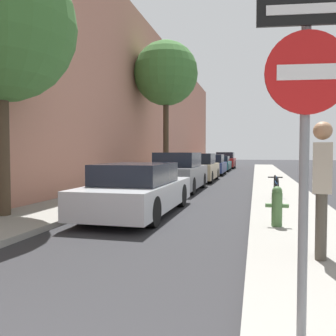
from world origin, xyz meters
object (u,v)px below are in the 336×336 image
Objects in this scene: parked_car_red at (225,161)px; street_tree_far at (166,74)px; parked_car_champagne at (200,168)px; parked_car_teal at (219,164)px; parked_car_silver at (138,190)px; fire_hydrant at (277,206)px; bicycle at (276,187)px; parked_car_navy at (210,165)px; parked_car_grey at (179,173)px; traffic_sign_post at (306,115)px; pedestrian at (322,181)px.

street_tree_far is (-1.60, -17.03, 4.73)m from parked_car_red.
parked_car_champagne reaches higher than parked_car_teal.
fire_hydrant is (3.19, -1.26, -0.09)m from parked_car_silver.
parked_car_teal is 18.77m from bicycle.
parked_car_navy is at bearing 90.78° from parked_car_silver.
bicycle is at bearing -74.68° from parked_car_navy.
traffic_sign_post is (3.30, -10.92, 1.08)m from parked_car_grey.
parked_car_red is (0.17, 10.27, 0.08)m from parked_car_navy.
fire_hydrant is (3.35, -6.71, -0.20)m from parked_car_grey.
parked_car_grey is at bearing -68.35° from street_tree_far.
street_tree_far reaches higher than parked_car_silver.
parked_car_silver is at bearing -89.39° from parked_car_champagne.
pedestrian reaches higher than fire_hydrant.
parked_car_navy is 17.53m from fire_hydrant.
pedestrian is (3.68, -29.42, 0.41)m from parked_car_red.
pedestrian is (3.80, -8.67, 0.43)m from parked_car_grey.
street_tree_far is at bearing -101.92° from parked_car_navy.
fire_hydrant is at bearing -83.29° from parked_car_red.
bicycle is (3.55, -2.67, -0.23)m from parked_car_grey.
parked_car_champagne reaches higher than parked_car_navy.
parked_car_champagne is (0.05, 4.96, -0.02)m from parked_car_grey.
parked_car_teal is at bearing 98.41° from fire_hydrant.
pedestrian is at bearing -74.64° from parked_car_champagne.
bicycle is (3.43, -23.43, -0.26)m from parked_car_red.
bicycle is (3.52, -18.44, -0.11)m from parked_car_teal.
parked_car_teal is (0.08, 5.29, -0.07)m from parked_car_navy.
parked_car_navy is at bearing 101.20° from fire_hydrant.
bicycle is (3.39, 2.79, -0.12)m from parked_car_silver.
pedestrian is at bearing -77.12° from fire_hydrant.
parked_car_champagne reaches higher than bicycle.
pedestrian is 6.04m from bicycle.
parked_car_teal is at bearing 89.66° from traffic_sign_post.
pedestrian is (3.85, -19.15, 0.49)m from parked_car_navy.
fire_hydrant is 0.42× the size of pedestrian.
traffic_sign_post reaches higher than fire_hydrant.
parked_car_silver is at bearing -79.85° from street_tree_far.
street_tree_far reaches higher than parked_car_grey.
parked_car_grey is 4.96m from parked_car_champagne.
bicycle is (0.25, 8.25, -1.31)m from traffic_sign_post.
parked_car_teal is 26.92m from traffic_sign_post.
traffic_sign_post is (4.78, -14.65, -3.68)m from street_tree_far.
pedestrian is (3.74, -13.63, 0.45)m from parked_car_champagne.
parked_car_grey is at bearing -89.71° from parked_car_navy.
traffic_sign_post is at bearing -90.70° from fire_hydrant.
fire_hydrant is at bearing -78.80° from parked_car_navy.
traffic_sign_post is at bearing -92.55° from bicycle.
parked_car_silver is 2.52× the size of pedestrian.
parked_car_navy reaches higher than parked_car_teal.
parked_car_red is 0.59× the size of street_tree_far.
parked_car_silver is at bearing -89.63° from parked_car_teal.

